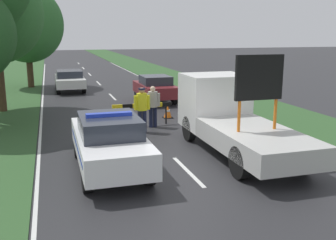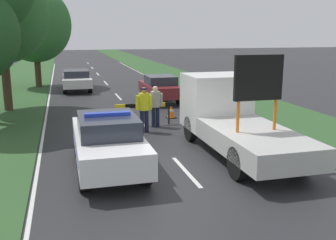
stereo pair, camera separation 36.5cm
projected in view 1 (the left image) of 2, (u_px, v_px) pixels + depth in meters
The scene contains 14 objects.
ground_plane at pixel (182, 166), 11.62m from camera, with size 160.00×160.00×0.00m, color #28282B.
lane_markings at pixel (114, 98), 23.55m from camera, with size 8.27×57.50×0.01m.
grass_verge_left at pixel (9, 86), 28.47m from camera, with size 4.60×120.00×0.03m.
grass_verge_right at pixel (179, 80), 32.13m from camera, with size 4.60×120.00×0.03m.
police_car at pixel (109, 141), 11.13m from camera, with size 1.81×4.79×1.69m.
work_truck at pixel (230, 116), 13.08m from camera, with size 2.16×6.24×3.25m.
road_barrier at pixel (143, 107), 16.47m from camera, with size 2.57×0.08×0.95m.
police_officer at pixel (142, 106), 15.29m from camera, with size 0.64×0.41×1.78m.
pedestrian_civilian at pixel (153, 103), 16.15m from camera, with size 0.62×0.39×1.72m.
traffic_cone_near_police at pixel (92, 122), 15.92m from camera, with size 0.47×0.47×0.65m.
traffic_cone_centre_front at pixel (168, 112), 18.06m from camera, with size 0.43×0.43×0.59m.
queued_car_wagon_maroon at pixel (155, 88), 22.23m from camera, with size 1.76×3.96×1.47m.
queued_car_van_white at pixel (70, 80), 26.37m from camera, with size 1.82×4.67×1.38m.
roadside_tree_mid_right at pixel (27, 24), 27.10m from camera, with size 5.02×5.02×7.04m.
Camera 1 is at (-3.59, -10.45, 3.87)m, focal length 42.00 mm.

